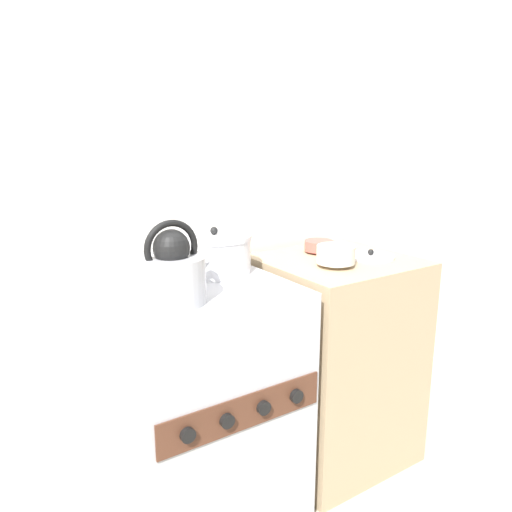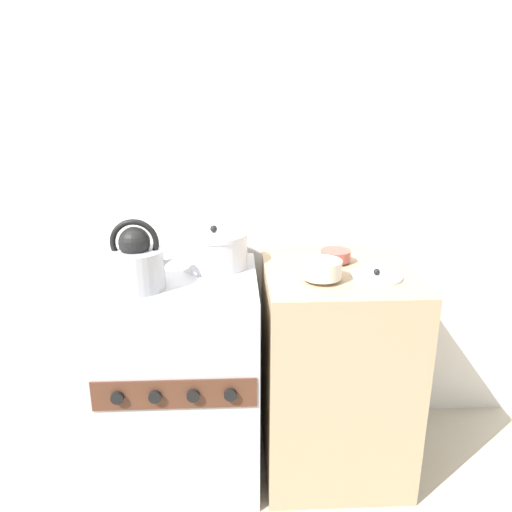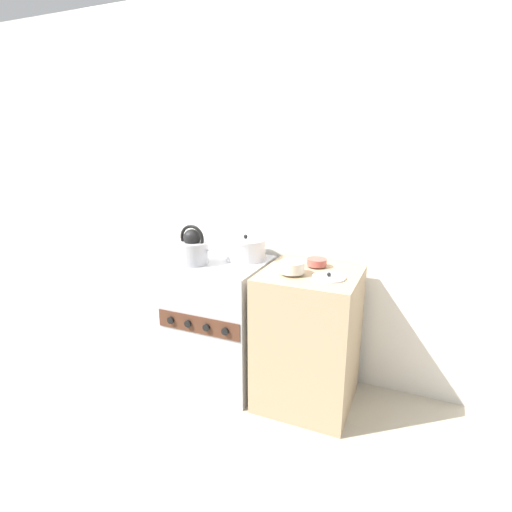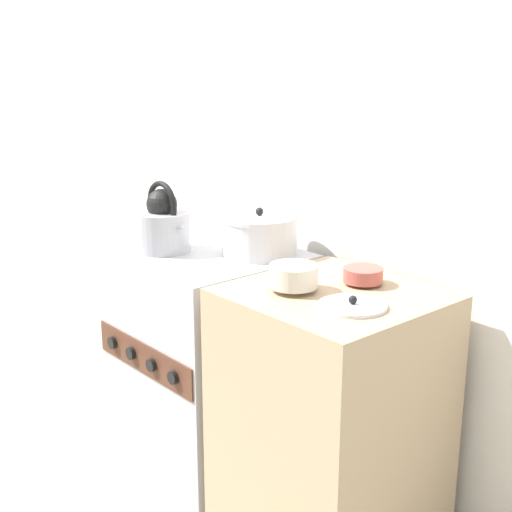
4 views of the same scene
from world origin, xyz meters
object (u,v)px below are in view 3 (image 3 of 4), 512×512
enamel_bowl (292,267)px  small_ceramic_bowl (317,262)px  kettle (193,249)px  stove (221,322)px  cooking_pot (246,249)px  loose_pot_lid (329,277)px

enamel_bowl → small_ceramic_bowl: bearing=65.8°
kettle → stove: bearing=37.6°
enamel_bowl → stove: bearing=170.4°
cooking_pot → enamel_bowl: cooking_pot is taller
kettle → loose_pot_lid: bearing=2.3°
stove → loose_pot_lid: (0.73, -0.06, 0.44)m
small_ceramic_bowl → loose_pot_lid: size_ratio=0.64×
kettle → loose_pot_lid: (0.86, 0.03, -0.08)m
enamel_bowl → loose_pot_lid: bearing=6.4°
cooking_pot → loose_pot_lid: size_ratio=1.44×
enamel_bowl → loose_pot_lid: (0.21, 0.02, -0.04)m
cooking_pot → small_ceramic_bowl: cooking_pot is taller
kettle → loose_pot_lid: 0.86m
stove → kettle: size_ratio=3.37×
stove → kettle: kettle is taller
kettle → enamel_bowl: (0.65, 0.01, -0.04)m
stove → loose_pot_lid: size_ratio=4.52×
stove → enamel_bowl: 0.71m
stove → kettle: 0.54m
stove → kettle: bearing=-142.4°
kettle → small_ceramic_bowl: 0.77m
cooking_pot → enamel_bowl: (0.39, -0.21, -0.01)m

